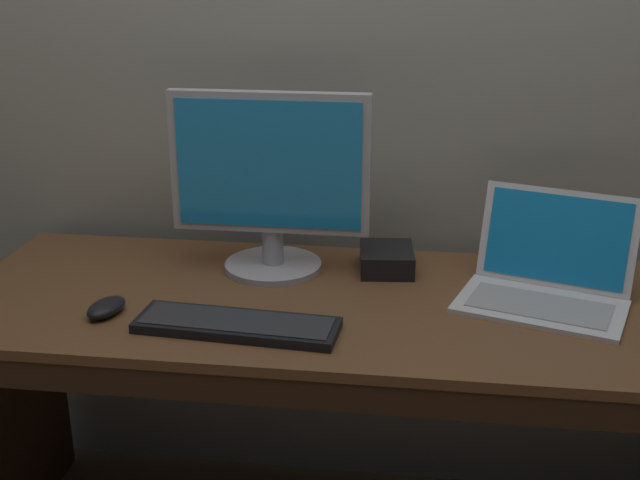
# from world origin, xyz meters

# --- Properties ---
(desk) EXTENTS (1.83, 0.67, 0.72)m
(desk) POSITION_xyz_m (0.00, -0.01, 0.52)
(desk) COLOR brown
(desk) RESTS_ON ground
(laptop_white) EXTENTS (0.42, 0.37, 0.23)m
(laptop_white) POSITION_xyz_m (0.41, 0.06, 0.77)
(laptop_white) COLOR white
(laptop_white) RESTS_ON desk
(external_monitor) EXTENTS (0.47, 0.24, 0.44)m
(external_monitor) POSITION_xyz_m (-0.23, 0.15, 0.95)
(external_monitor) COLOR #B7B7BC
(external_monitor) RESTS_ON desk
(wired_keyboard) EXTENTS (0.43, 0.16, 0.02)m
(wired_keyboard) POSITION_xyz_m (-0.24, -0.18, 0.73)
(wired_keyboard) COLOR black
(wired_keyboard) RESTS_ON desk
(computer_mouse) EXTENTS (0.09, 0.12, 0.03)m
(computer_mouse) POSITION_xyz_m (-0.54, -0.15, 0.74)
(computer_mouse) COLOR black
(computer_mouse) RESTS_ON desk
(external_drive_box) EXTENTS (0.14, 0.16, 0.06)m
(external_drive_box) POSITION_xyz_m (0.05, 0.19, 0.75)
(external_drive_box) COLOR black
(external_drive_box) RESTS_ON desk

